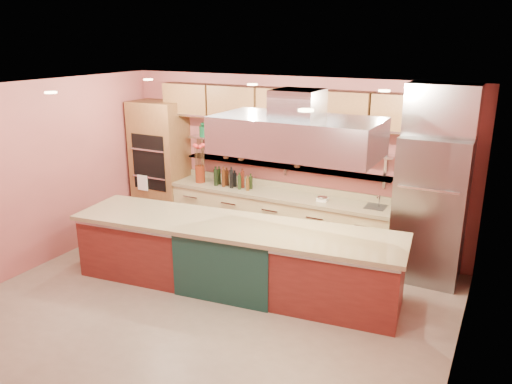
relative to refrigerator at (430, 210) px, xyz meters
The scene contains 21 objects.
floor 3.35m from the refrigerator, 137.68° to the right, with size 6.00×5.00×0.02m, color gray.
ceiling 3.63m from the refrigerator, 137.68° to the right, with size 6.00×5.00×0.02m, color black.
wall_back 2.40m from the refrigerator, behind, with size 6.00×0.04×2.80m, color #A7534E.
wall_front 5.21m from the refrigerator, 116.86° to the right, with size 6.00×0.04×2.80m, color #A7534E.
wall_left 5.77m from the refrigerator, 158.20° to the right, with size 0.04×5.00×2.80m, color #A7534E.
wall_right 2.26m from the refrigerator, 73.10° to the right, with size 0.04×5.00×2.80m, color #A7534E.
oven_stack 4.80m from the refrigerator, behind, with size 0.95×0.64×2.30m, color brown.
refrigerator is the anchor object (origin of this frame).
back_counter 2.47m from the refrigerator, behind, with size 3.84×0.64×0.93m, color tan.
wall_shelf_lower 2.43m from the refrigerator, behind, with size 3.60×0.26×0.03m, color silver.
wall_shelf_upper 2.50m from the refrigerator, behind, with size 3.60×0.26×0.03m, color silver.
upper_cabinets 2.69m from the refrigerator, behind, with size 4.60×0.36×0.55m, color brown.
range_hood 2.42m from the refrigerator, 132.42° to the right, with size 2.00×1.00×0.45m, color silver.
ceiling_downlights 3.50m from the refrigerator, 140.46° to the right, with size 4.00×2.80×0.02m, color #FFE5A5.
island 2.85m from the refrigerator, 146.21° to the right, with size 4.53×0.99×0.95m, color maroon.
flower_vase 3.90m from the refrigerator, behind, with size 0.17×0.17×0.30m, color #64200F.
oil_bottle_cluster 3.24m from the refrigerator, behind, with size 0.74×0.21×0.24m, color black.
kitchen_scale 1.62m from the refrigerator, behind, with size 0.16×0.12×0.09m, color white.
bar_faucet 0.76m from the refrigerator, behind, with size 0.03×0.03×0.19m, color silver.
copper_kettle 3.35m from the refrigerator, behind, with size 0.20×0.20×0.16m, color #D65F31.
green_canister 2.86m from the refrigerator, behind, with size 0.17×0.17×0.20m, color #0E4324.
Camera 1 is at (3.26, -4.91, 3.38)m, focal length 35.00 mm.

